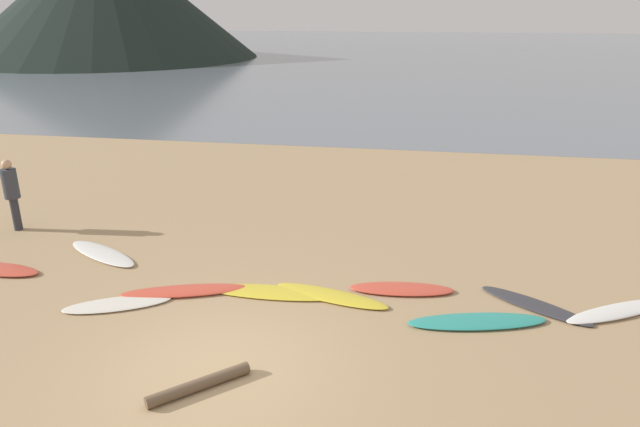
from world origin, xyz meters
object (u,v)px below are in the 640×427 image
at_px(surfboard_5, 331,296).
at_px(surfboard_9, 619,311).
at_px(surfboard_6, 402,289).
at_px(surfboard_4, 272,292).
at_px(surfboard_7, 477,321).
at_px(driftwood_log, 199,384).
at_px(person_1, 11,189).
at_px(surfboard_1, 102,253).
at_px(surfboard_3, 184,291).
at_px(surfboard_2, 117,304).
at_px(surfboard_8, 535,305).

xyz_separation_m(surfboard_5, surfboard_9, (5.16, 0.30, 0.01)).
relative_size(surfboard_6, surfboard_9, 0.87).
distance_m(surfboard_4, surfboard_7, 3.80).
relative_size(surfboard_4, surfboard_5, 1.16).
bearing_deg(driftwood_log, surfboard_5, 64.84).
xyz_separation_m(surfboard_7, person_1, (-10.74, 2.63, 1.00)).
distance_m(surfboard_7, driftwood_log, 4.82).
bearing_deg(surfboard_1, person_1, -172.45).
xyz_separation_m(surfboard_3, surfboard_6, (4.10, 0.80, -0.00)).
distance_m(surfboard_2, surfboard_8, 7.65).
height_order(surfboard_2, surfboard_8, surfboard_8).
distance_m(surfboard_8, person_1, 12.02).
bearing_deg(surfboard_7, person_1, 153.02).
relative_size(surfboard_1, surfboard_4, 0.83).
height_order(surfboard_3, surfboard_4, surfboard_3).
height_order(surfboard_2, surfboard_6, surfboard_6).
distance_m(surfboard_1, surfboard_4, 4.28).
xyz_separation_m(surfboard_2, surfboard_5, (3.82, 0.98, 0.01)).
xyz_separation_m(surfboard_3, surfboard_5, (2.79, 0.30, -0.01)).
relative_size(surfboard_4, driftwood_log, 1.71).
xyz_separation_m(surfboard_8, surfboard_9, (1.43, 0.01, 0.01)).
xyz_separation_m(surfboard_7, surfboard_9, (2.52, 0.80, 0.00)).
distance_m(surfboard_7, person_1, 11.10).
relative_size(surfboard_4, surfboard_6, 1.32).
relative_size(surfboard_3, surfboard_7, 0.98).
distance_m(surfboard_1, surfboard_9, 10.46).
relative_size(surfboard_5, surfboard_9, 0.99).
bearing_deg(surfboard_3, surfboard_8, -12.58).
relative_size(surfboard_2, surfboard_8, 0.91).
xyz_separation_m(surfboard_5, surfboard_8, (3.73, 0.29, -0.01)).
bearing_deg(surfboard_2, surfboard_9, -16.47).
distance_m(surfboard_5, driftwood_log, 3.38).
bearing_deg(surfboard_1, surfboard_3, -0.76).
bearing_deg(surfboard_6, surfboard_1, 169.02).
distance_m(surfboard_2, surfboard_7, 6.48).
bearing_deg(driftwood_log, surfboard_2, 138.88).
bearing_deg(person_1, surfboard_9, 146.41).
bearing_deg(driftwood_log, surfboard_8, 32.92).
relative_size(surfboard_2, person_1, 1.09).
bearing_deg(surfboard_6, surfboard_5, -165.09).
bearing_deg(surfboard_5, driftwood_log, -100.43).
xyz_separation_m(surfboard_5, person_1, (-8.10, 2.14, 1.00)).
height_order(surfboard_7, driftwood_log, driftwood_log).
xyz_separation_m(surfboard_7, driftwood_log, (-4.08, -2.56, 0.05)).
bearing_deg(surfboard_6, driftwood_log, -133.62).
bearing_deg(surfboard_5, surfboard_4, -163.40).
bearing_deg(surfboard_2, surfboard_3, 8.81).
relative_size(surfboard_7, person_1, 1.38).
relative_size(surfboard_8, driftwood_log, 1.37).
bearing_deg(surfboard_9, surfboard_5, 153.46).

